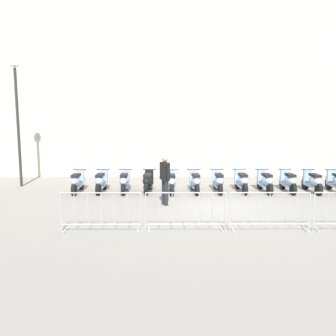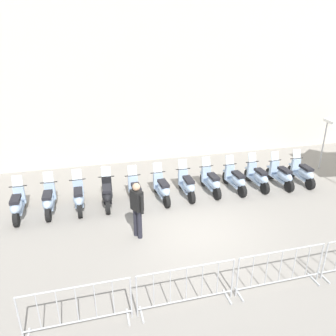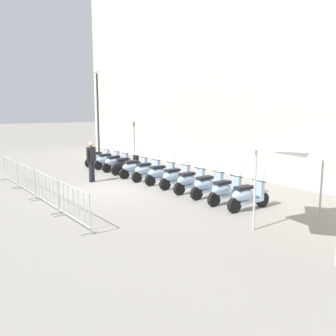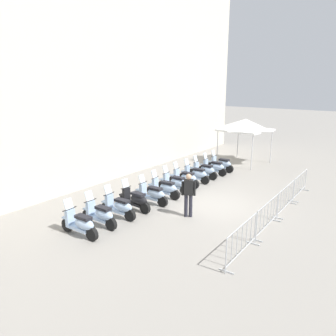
{
  "view_description": "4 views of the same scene",
  "coord_description": "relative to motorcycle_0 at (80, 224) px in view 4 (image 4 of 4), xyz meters",
  "views": [
    {
      "loc": [
        0.03,
        -12.11,
        3.06
      ],
      "look_at": [
        -1.84,
        1.78,
        1.06
      ],
      "focal_mm": 38.54,
      "sensor_mm": 36.0,
      "label": 1
    },
    {
      "loc": [
        -1.77,
        -8.09,
        5.54
      ],
      "look_at": [
        -0.59,
        2.2,
        1.27
      ],
      "focal_mm": 34.77,
      "sensor_mm": 36.0,
      "label": 2
    },
    {
      "loc": [
        13.71,
        -4.51,
        3.23
      ],
      "look_at": [
        1.11,
        2.26,
        0.85
      ],
      "focal_mm": 40.09,
      "sensor_mm": 36.0,
      "label": 3
    },
    {
      "loc": [
        -10.77,
        -7.38,
        4.95
      ],
      "look_at": [
        -0.07,
        2.73,
        1.19
      ],
      "focal_mm": 34.37,
      "sensor_mm": 36.0,
      "label": 4
    }
  ],
  "objects": [
    {
      "name": "motorcycle_11",
      "position": [
        10.41,
        1.43,
        0.0
      ],
      "size": [
        0.58,
        1.73,
        1.24
      ],
      "color": "black",
      "rests_on": "ground"
    },
    {
      "name": "motorcycle_8",
      "position": [
        7.57,
        1.1,
        0.0
      ],
      "size": [
        0.67,
        1.71,
        1.24
      ],
      "color": "black",
      "rests_on": "ground"
    },
    {
      "name": "motorcycle_4",
      "position": [
        3.8,
        0.46,
        0.0
      ],
      "size": [
        0.63,
        1.72,
        1.24
      ],
      "color": "black",
      "rests_on": "ground"
    },
    {
      "name": "motorcycle_10",
      "position": [
        9.47,
        1.3,
        0.0
      ],
      "size": [
        0.66,
        1.72,
        1.24
      ],
      "color": "black",
      "rests_on": "ground"
    },
    {
      "name": "motorcycle_1",
      "position": [
        0.94,
        0.2,
        0.0
      ],
      "size": [
        0.59,
        1.72,
        1.24
      ],
      "color": "black",
      "rests_on": "ground"
    },
    {
      "name": "building_facade",
      "position": [
        4.48,
        5.89,
        7.1
      ],
      "size": [
        28.06,
        6.28,
        15.11
      ],
      "primitive_type": "cube",
      "rotation": [
        0.0,
        0.0,
        0.14
      ],
      "color": "beige",
      "rests_on": "ground"
    },
    {
      "name": "motorcycle_2",
      "position": [
        1.89,
        0.32,
        0.0
      ],
      "size": [
        0.63,
        1.72,
        1.24
      ],
      "color": "black",
      "rests_on": "ground"
    },
    {
      "name": "motorcycle_9",
      "position": [
        8.51,
        1.26,
        0.0
      ],
      "size": [
        0.63,
        1.72,
        1.24
      ],
      "color": "black",
      "rests_on": "ground"
    },
    {
      "name": "motorcycle_7",
      "position": [
        6.62,
        1.02,
        0.0
      ],
      "size": [
        0.65,
        1.72,
        1.24
      ],
      "color": "black",
      "rests_on": "ground"
    },
    {
      "name": "officer_near_row_end",
      "position": [
        3.81,
        -1.53,
        0.53
      ],
      "size": [
        0.39,
        0.46,
        1.73
      ],
      "color": "#23232D",
      "rests_on": "ground"
    },
    {
      "name": "motorcycle_0",
      "position": [
        0.0,
        0.0,
        0.0
      ],
      "size": [
        0.62,
        1.72,
        1.24
      ],
      "color": "black",
      "rests_on": "ground"
    },
    {
      "name": "canopy_tent",
      "position": [
        13.24,
        1.59,
        2.06
      ],
      "size": [
        2.79,
        2.79,
        2.91
      ],
      "color": "silver",
      "rests_on": "ground"
    },
    {
      "name": "motorcycle_3",
      "position": [
        2.83,
        0.46,
        0.0
      ],
      "size": [
        0.56,
        1.73,
        1.24
      ],
      "color": "black",
      "rests_on": "ground"
    },
    {
      "name": "barrier_segment_0",
      "position": [
        2.53,
        -4.65,
        0.07
      ],
      "size": [
        2.16,
        0.72,
        1.07
      ],
      "color": "#B2B5B7",
      "rests_on": "ground"
    },
    {
      "name": "barrier_segment_1",
      "position": [
        4.78,
        -4.34,
        0.07
      ],
      "size": [
        2.16,
        0.72,
        1.07
      ],
      "color": "#B2B5B7",
      "rests_on": "ground"
    },
    {
      "name": "barrier_segment_2",
      "position": [
        7.02,
        -4.02,
        0.07
      ],
      "size": [
        2.16,
        0.72,
        1.07
      ],
      "color": "#B2B5B7",
      "rests_on": "ground"
    },
    {
      "name": "barrier_segment_3",
      "position": [
        9.26,
        -3.7,
        0.07
      ],
      "size": [
        2.16,
        0.72,
        1.07
      ],
      "color": "#B2B5B7",
      "rests_on": "ground"
    },
    {
      "name": "ground_plane",
      "position": [
        5.54,
        -1.62,
        -0.45
      ],
      "size": [
        120.0,
        120.0,
        0.0
      ],
      "primitive_type": "plane",
      "color": "gray"
    },
    {
      "name": "motorcycle_6",
      "position": [
        5.67,
        0.85,
        0.0
      ],
      "size": [
        0.62,
        1.72,
        1.24
      ],
      "color": "black",
      "rests_on": "ground"
    },
    {
      "name": "motorcycle_5",
      "position": [
        4.74,
        0.64,
        0.0
      ],
      "size": [
        0.68,
        1.71,
        1.24
      ],
      "color": "black",
      "rests_on": "ground"
    }
  ]
}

